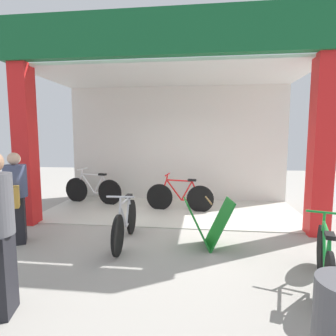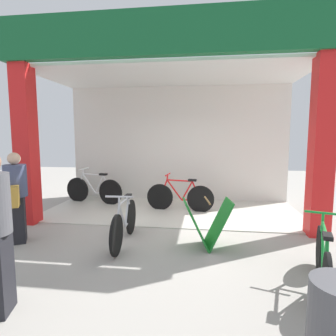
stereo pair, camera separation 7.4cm
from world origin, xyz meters
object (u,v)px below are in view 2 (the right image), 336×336
bicycle_parked_1 (125,223)px  sandwich_board_sign (207,224)px  pedestrian_3 (16,196)px  bicycle_inside_1 (94,189)px  bicycle_inside_0 (180,197)px  bicycle_parked_0 (323,260)px

bicycle_parked_1 → sandwich_board_sign: bicycle_parked_1 is taller
bicycle_parked_1 → pedestrian_3: 1.92m
pedestrian_3 → bicycle_inside_1: bearing=86.1°
bicycle_inside_0 → bicycle_parked_1: bicycle_inside_0 is taller
bicycle_inside_1 → bicycle_parked_0: size_ratio=1.12×
sandwich_board_sign → pedestrian_3: bearing=-176.4°
sandwich_board_sign → pedestrian_3: (-3.26, -0.20, 0.41)m
pedestrian_3 → bicycle_parked_0: bearing=-10.7°
bicycle_inside_1 → bicycle_parked_1: (1.66, -2.68, -0.02)m
bicycle_inside_0 → sandwich_board_sign: bicycle_inside_0 is taller
bicycle_inside_1 → sandwich_board_sign: (3.07, -2.68, 0.02)m
bicycle_inside_1 → bicycle_parked_1: bicycle_inside_1 is taller
bicycle_parked_0 → sandwich_board_sign: 1.76m
bicycle_inside_1 → bicycle_parked_1: 3.16m
bicycle_parked_0 → sandwich_board_sign: (-1.38, 1.09, 0.05)m
bicycle_inside_1 → pedestrian_3: 2.93m
bicycle_inside_1 → pedestrian_3: bearing=-93.9°
bicycle_inside_1 → bicycle_parked_0: bicycle_inside_1 is taller
bicycle_parked_1 → bicycle_parked_0: bearing=-21.2°
bicycle_parked_0 → pedestrian_3: pedestrian_3 is taller
bicycle_inside_1 → sandwich_board_sign: bicycle_inside_1 is taller
bicycle_inside_0 → bicycle_inside_1: 2.48m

